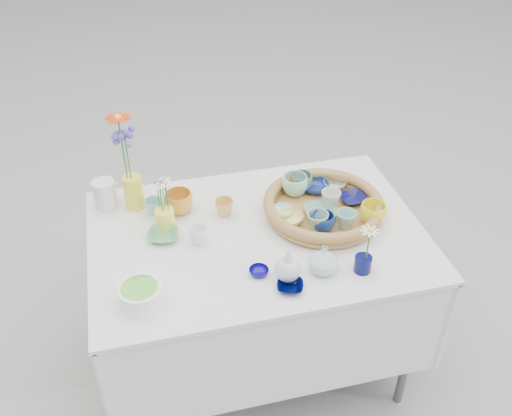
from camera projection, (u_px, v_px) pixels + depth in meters
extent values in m
plane|color=gray|center=(257.00, 362.00, 2.62)|extent=(80.00, 80.00, 0.00)
imported|color=navy|center=(315.00, 187.00, 2.35)|extent=(0.13, 0.13, 0.04)
imported|color=#0F0F4C|center=(353.00, 199.00, 2.29)|extent=(0.11, 0.11, 0.03)
imported|color=#FFF320|center=(373.00, 213.00, 2.17)|extent=(0.11, 0.11, 0.08)
imported|color=#64A584|center=(321.00, 212.00, 2.22)|extent=(0.14, 0.14, 0.03)
imported|color=#91B79B|center=(317.00, 222.00, 2.13)|extent=(0.10, 0.10, 0.08)
imported|color=#AEEBE1|center=(283.00, 211.00, 2.22)|extent=(0.09, 0.09, 0.03)
imported|color=#AFE2D1|center=(295.00, 185.00, 2.32)|extent=(0.12, 0.12, 0.08)
imported|color=silver|center=(331.00, 199.00, 2.25)|extent=(0.10, 0.10, 0.07)
imported|color=#ABD4FA|center=(335.00, 184.00, 2.37)|extent=(0.11, 0.11, 0.03)
imported|color=navy|center=(323.00, 222.00, 2.13)|extent=(0.11, 0.11, 0.07)
imported|color=#F5D873|center=(289.00, 219.00, 2.18)|extent=(0.14, 0.14, 0.03)
imported|color=#91C0B8|center=(346.00, 220.00, 2.14)|extent=(0.08, 0.08, 0.07)
imported|color=#4B7B59|center=(301.00, 182.00, 2.35)|extent=(0.12, 0.12, 0.07)
imported|color=gold|center=(179.00, 202.00, 2.25)|extent=(0.15, 0.15, 0.09)
imported|color=gold|center=(224.00, 208.00, 2.24)|extent=(0.08, 0.08, 0.07)
imported|color=#59A867|center=(163.00, 236.00, 2.13)|extent=(0.14, 0.14, 0.03)
imported|color=white|center=(199.00, 235.00, 2.10)|extent=(0.07, 0.07, 0.07)
imported|color=#0A0373|center=(259.00, 272.00, 1.98)|extent=(0.07, 0.07, 0.02)
imported|color=#7BC7AB|center=(154.00, 207.00, 2.25)|extent=(0.09, 0.09, 0.06)
imported|color=black|center=(290.00, 286.00, 1.92)|extent=(0.11, 0.11, 0.02)
imported|color=silver|center=(324.00, 259.00, 1.96)|extent=(0.13, 0.13, 0.11)
cylinder|color=#070B41|center=(363.00, 264.00, 1.98)|extent=(0.07, 0.07, 0.06)
cylinder|color=yellow|center=(134.00, 192.00, 2.26)|extent=(0.10, 0.10, 0.14)
cylinder|color=#FFEB53|center=(165.00, 219.00, 2.17)|extent=(0.09, 0.09, 0.08)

